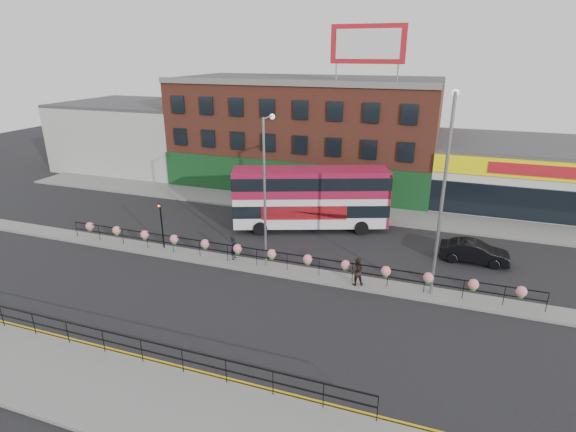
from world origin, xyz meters
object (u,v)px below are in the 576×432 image
(car, at_px, (474,252))
(pedestrian_b, at_px, (357,271))
(pedestrian_a, at_px, (234,247))
(lamp_column_east, at_px, (445,180))
(double_decker_bus, at_px, (311,193))
(lamp_column_west, at_px, (266,181))

(car, relative_size, pedestrian_b, 2.59)
(pedestrian_a, height_order, pedestrian_b, pedestrian_b)
(car, xyz_separation_m, pedestrian_b, (-6.42, -5.66, 0.28))
(pedestrian_a, bearing_deg, lamp_column_east, -96.89)
(double_decker_bus, xyz_separation_m, lamp_column_west, (-0.70, -7.02, 2.71))
(pedestrian_b, distance_m, lamp_column_east, 6.92)
(car, xyz_separation_m, lamp_column_west, (-12.18, -4.91, 4.86))
(lamp_column_east, bearing_deg, lamp_column_west, 179.53)
(pedestrian_a, distance_m, pedestrian_b, 8.10)
(pedestrian_a, height_order, lamp_column_west, lamp_column_west)
(car, relative_size, lamp_column_east, 0.39)
(car, distance_m, lamp_column_west, 14.00)
(double_decker_bus, bearing_deg, pedestrian_b, -56.94)
(car, height_order, lamp_column_west, lamp_column_west)
(pedestrian_a, relative_size, pedestrian_b, 0.95)
(pedestrian_b, bearing_deg, pedestrian_a, -24.11)
(double_decker_bus, distance_m, lamp_column_west, 7.56)
(car, relative_size, lamp_column_west, 0.47)
(car, distance_m, lamp_column_east, 8.02)
(double_decker_bus, xyz_separation_m, lamp_column_east, (9.13, -7.10, 3.68))
(car, bearing_deg, pedestrian_a, 110.12)
(car, bearing_deg, lamp_column_west, 113.37)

